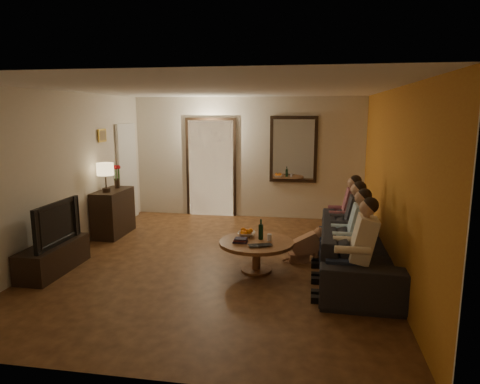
% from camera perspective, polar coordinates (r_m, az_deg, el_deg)
% --- Properties ---
extents(floor, '(5.00, 6.00, 0.01)m').
position_cam_1_polar(floor, '(6.70, -3.00, -9.25)').
color(floor, '#402411').
rests_on(floor, ground).
extents(ceiling, '(5.00, 6.00, 0.01)m').
position_cam_1_polar(ceiling, '(6.31, -3.23, 13.55)').
color(ceiling, white).
rests_on(ceiling, back_wall).
extents(back_wall, '(5.00, 0.02, 2.60)m').
position_cam_1_polar(back_wall, '(9.30, 0.95, 4.58)').
color(back_wall, beige).
rests_on(back_wall, floor).
extents(front_wall, '(5.00, 0.02, 2.60)m').
position_cam_1_polar(front_wall, '(3.58, -13.74, -5.49)').
color(front_wall, beige).
rests_on(front_wall, floor).
extents(left_wall, '(0.02, 6.00, 2.60)m').
position_cam_1_polar(left_wall, '(7.34, -22.53, 2.16)').
color(left_wall, beige).
rests_on(left_wall, floor).
extents(right_wall, '(0.02, 6.00, 2.60)m').
position_cam_1_polar(right_wall, '(6.32, 19.59, 1.13)').
color(right_wall, beige).
rests_on(right_wall, floor).
extents(orange_accent, '(0.01, 6.00, 2.60)m').
position_cam_1_polar(orange_accent, '(6.32, 19.50, 1.13)').
color(orange_accent, '#BF6C20').
rests_on(orange_accent, right_wall).
extents(kitchen_doorway, '(1.00, 0.06, 2.10)m').
position_cam_1_polar(kitchen_doorway, '(9.47, -3.87, 3.14)').
color(kitchen_doorway, '#FFE0A5').
rests_on(kitchen_doorway, floor).
extents(door_trim, '(1.12, 0.04, 2.22)m').
position_cam_1_polar(door_trim, '(9.46, -3.89, 3.13)').
color(door_trim, black).
rests_on(door_trim, floor).
extents(fridge_glimpse, '(0.45, 0.03, 1.70)m').
position_cam_1_polar(fridge_glimpse, '(9.44, -2.38, 2.21)').
color(fridge_glimpse, silver).
rests_on(fridge_glimpse, floor).
extents(mirror_frame, '(1.00, 0.05, 1.40)m').
position_cam_1_polar(mirror_frame, '(9.15, 7.15, 5.66)').
color(mirror_frame, black).
rests_on(mirror_frame, back_wall).
extents(mirror_glass, '(0.86, 0.02, 1.26)m').
position_cam_1_polar(mirror_glass, '(9.12, 7.14, 5.64)').
color(mirror_glass, white).
rests_on(mirror_glass, back_wall).
extents(white_door, '(0.06, 0.85, 2.04)m').
position_cam_1_polar(white_door, '(9.37, -14.79, 2.55)').
color(white_door, white).
rests_on(white_door, floor).
extents(framed_art, '(0.03, 0.28, 0.24)m').
position_cam_1_polar(framed_art, '(8.40, -17.93, 7.19)').
color(framed_art, '#B28C33').
rests_on(framed_art, left_wall).
extents(art_canvas, '(0.01, 0.22, 0.18)m').
position_cam_1_polar(art_canvas, '(8.39, -17.83, 7.20)').
color(art_canvas, brown).
rests_on(art_canvas, left_wall).
extents(dresser, '(0.45, 0.96, 0.85)m').
position_cam_1_polar(dresser, '(8.35, -16.54, -2.63)').
color(dresser, black).
rests_on(dresser, floor).
extents(table_lamp, '(0.30, 0.30, 0.54)m').
position_cam_1_polar(table_lamp, '(8.03, -17.49, 1.87)').
color(table_lamp, beige).
rests_on(table_lamp, dresser).
extents(flower_vase, '(0.14, 0.14, 0.44)m').
position_cam_1_polar(flower_vase, '(8.43, -16.12, 1.99)').
color(flower_vase, red).
rests_on(flower_vase, dresser).
extents(tv_stand, '(0.45, 1.25, 0.42)m').
position_cam_1_polar(tv_stand, '(6.80, -23.61, -8.01)').
color(tv_stand, black).
rests_on(tv_stand, floor).
extents(tv, '(1.07, 0.14, 0.61)m').
position_cam_1_polar(tv, '(6.66, -23.93, -3.80)').
color(tv, black).
rests_on(tv, tv_stand).
extents(sofa, '(2.59, 1.09, 0.75)m').
position_cam_1_polar(sofa, '(6.26, 15.38, -7.46)').
color(sofa, black).
rests_on(sofa, floor).
extents(person_a, '(0.60, 0.40, 1.20)m').
position_cam_1_polar(person_a, '(5.33, 15.36, -8.09)').
color(person_a, tan).
rests_on(person_a, sofa).
extents(person_b, '(0.60, 0.40, 1.20)m').
position_cam_1_polar(person_b, '(5.90, 14.80, -6.24)').
color(person_b, tan).
rests_on(person_b, sofa).
extents(person_c, '(0.60, 0.40, 1.20)m').
position_cam_1_polar(person_c, '(6.47, 14.34, -4.72)').
color(person_c, tan).
rests_on(person_c, sofa).
extents(person_d, '(0.60, 0.40, 1.20)m').
position_cam_1_polar(person_d, '(7.05, 13.95, -3.45)').
color(person_d, tan).
rests_on(person_d, sofa).
extents(dog, '(0.60, 0.37, 0.56)m').
position_cam_1_polar(dog, '(6.68, 8.72, -6.90)').
color(dog, '#AE7350').
rests_on(dog, floor).
extents(coffee_table, '(1.26, 1.26, 0.45)m').
position_cam_1_polar(coffee_table, '(6.25, 2.20, -8.53)').
color(coffee_table, brown).
rests_on(coffee_table, floor).
extents(bowl, '(0.26, 0.26, 0.06)m').
position_cam_1_polar(bowl, '(6.41, 0.87, -5.64)').
color(bowl, white).
rests_on(bowl, coffee_table).
extents(oranges, '(0.20, 0.20, 0.08)m').
position_cam_1_polar(oranges, '(6.39, 0.87, -5.05)').
color(oranges, orange).
rests_on(oranges, bowl).
extents(wine_bottle, '(0.07, 0.07, 0.31)m').
position_cam_1_polar(wine_bottle, '(6.23, 2.80, -4.95)').
color(wine_bottle, black).
rests_on(wine_bottle, coffee_table).
extents(wine_glass, '(0.06, 0.06, 0.10)m').
position_cam_1_polar(wine_glass, '(6.20, 3.94, -6.05)').
color(wine_glass, silver).
rests_on(wine_glass, coffee_table).
extents(book_stack, '(0.20, 0.15, 0.07)m').
position_cam_1_polar(book_stack, '(6.11, 0.04, -6.42)').
color(book_stack, black).
rests_on(book_stack, coffee_table).
extents(laptop, '(0.38, 0.32, 0.03)m').
position_cam_1_polar(laptop, '(5.90, 2.83, -7.27)').
color(laptop, black).
rests_on(laptop, coffee_table).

